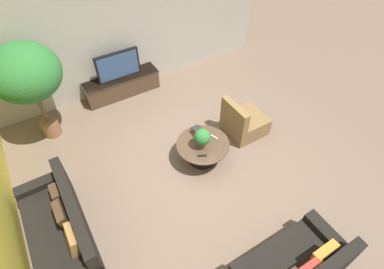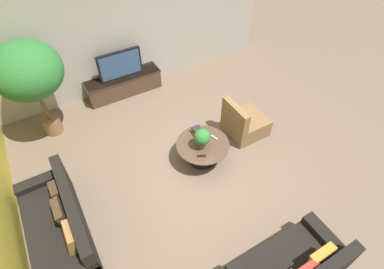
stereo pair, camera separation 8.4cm
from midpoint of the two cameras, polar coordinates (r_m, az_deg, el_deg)
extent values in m
plane|color=brown|center=(5.94, 1.32, -6.22)|extent=(24.00, 24.00, 0.00)
cube|color=#A39E93|center=(7.36, -12.48, 19.26)|extent=(7.40, 0.12, 3.00)
cube|color=#473323|center=(7.66, -12.52, 9.26)|extent=(1.80, 0.48, 0.49)
cube|color=#2D2823|center=(7.52, -12.80, 10.67)|extent=(1.83, 0.50, 0.02)
cube|color=black|center=(7.33, -13.24, 12.85)|extent=(1.04, 0.08, 0.67)
cube|color=navy|center=(7.30, -13.12, 12.70)|extent=(0.96, 0.00, 0.60)
cube|color=black|center=(7.51, -12.82, 10.81)|extent=(0.31, 0.13, 0.02)
cylinder|color=black|center=(6.07, 2.36, -4.60)|extent=(0.57, 0.57, 0.02)
cylinder|color=black|center=(5.91, 2.42, -3.34)|extent=(0.10, 0.10, 0.43)
cylinder|color=#4C3828|center=(5.74, 2.48, -1.88)|extent=(1.03, 1.03, 0.02)
cube|color=black|center=(5.43, -23.74, -16.32)|extent=(0.84, 1.95, 0.42)
cube|color=black|center=(5.05, -21.47, -12.71)|extent=(0.16, 1.95, 0.42)
cube|color=black|center=(5.91, -25.80, -9.13)|extent=(0.84, 0.20, 0.54)
cube|color=#422D1E|center=(5.40, -24.08, -10.02)|extent=(0.14, 0.30, 0.28)
cube|color=#422D1E|center=(5.09, -23.10, -13.54)|extent=(0.19, 0.39, 0.37)
cube|color=olive|center=(4.84, -21.82, -17.72)|extent=(0.19, 0.39, 0.37)
cube|color=black|center=(5.25, 24.10, -18.57)|extent=(0.20, 0.84, 0.54)
cube|color=orange|center=(4.76, 23.87, -20.82)|extent=(0.40, 0.17, 0.37)
cube|color=brown|center=(6.56, 10.54, 1.81)|extent=(0.80, 0.76, 0.40)
cube|color=brown|center=(6.11, 8.63, 3.63)|extent=(0.14, 0.76, 0.46)
cylinder|color=brown|center=(7.12, -24.73, 1.67)|extent=(0.36, 0.36, 0.38)
cylinder|color=brown|center=(6.81, -26.04, 4.77)|extent=(0.08, 0.08, 0.66)
ellipsoid|color=#286B2D|center=(6.33, -28.58, 10.65)|extent=(1.28, 1.28, 1.09)
cylinder|color=brown|center=(5.66, 2.31, -1.84)|extent=(0.12, 0.12, 0.12)
sphere|color=#286B2D|center=(5.51, 2.37, -0.50)|extent=(0.31, 0.31, 0.31)
cube|color=gold|center=(5.92, 1.61, 0.36)|extent=(0.24, 0.29, 0.03)
cube|color=#A32823|center=(5.88, 1.54, 0.41)|extent=(0.18, 0.21, 0.03)
cube|color=#2D4C84|center=(5.86, 1.69, 0.62)|extent=(0.18, 0.29, 0.03)
cube|color=#232326|center=(5.84, 1.55, 0.84)|extent=(0.17, 0.25, 0.03)
cube|color=black|center=(5.53, 2.26, -4.09)|extent=(0.16, 0.11, 0.02)
cube|color=gray|center=(5.86, 4.69, -0.56)|extent=(0.08, 0.16, 0.02)
camera|label=1|loc=(0.04, -89.58, 0.43)|focal=28.00mm
camera|label=2|loc=(0.04, 90.42, -0.43)|focal=28.00mm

